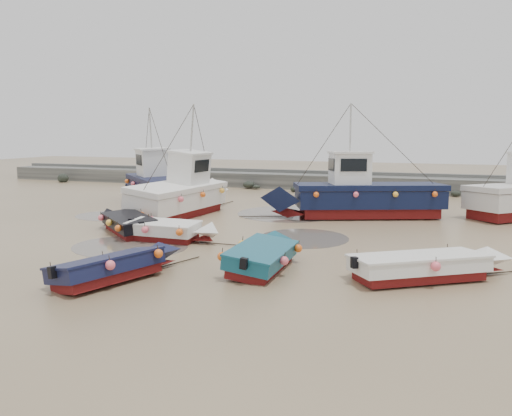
{
  "coord_description": "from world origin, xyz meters",
  "views": [
    {
      "loc": [
        9.13,
        -18.32,
        4.75
      ],
      "look_at": [
        1.97,
        2.16,
        1.4
      ],
      "focal_mm": 35.0,
      "sensor_mm": 36.0,
      "label": 1
    }
  ],
  "objects_px": {
    "dinghy_4": "(127,221)",
    "dinghy_3": "(429,263)",
    "dinghy_5": "(171,228)",
    "cabin_boat_1": "(183,192)",
    "person": "(132,217)",
    "dinghy_2": "(264,252)",
    "cabin_boat_0": "(156,184)",
    "dinghy_1": "(119,263)",
    "cabin_boat_2": "(357,194)"
  },
  "relations": [
    {
      "from": "dinghy_2",
      "to": "person",
      "type": "relative_size",
      "value": 3.35
    },
    {
      "from": "dinghy_4",
      "to": "dinghy_3",
      "type": "bearing_deg",
      "value": -63.69
    },
    {
      "from": "dinghy_2",
      "to": "dinghy_3",
      "type": "xyz_separation_m",
      "value": [
        5.5,
        0.41,
        -0.01
      ]
    },
    {
      "from": "dinghy_2",
      "to": "dinghy_5",
      "type": "bearing_deg",
      "value": 151.89
    },
    {
      "from": "dinghy_5",
      "to": "cabin_boat_2",
      "type": "bearing_deg",
      "value": 142.77
    },
    {
      "from": "dinghy_3",
      "to": "cabin_boat_0",
      "type": "xyz_separation_m",
      "value": [
        -17.1,
        12.03,
        0.8
      ]
    },
    {
      "from": "dinghy_1",
      "to": "cabin_boat_0",
      "type": "height_order",
      "value": "cabin_boat_0"
    },
    {
      "from": "dinghy_4",
      "to": "cabin_boat_2",
      "type": "height_order",
      "value": "cabin_boat_2"
    },
    {
      "from": "dinghy_2",
      "to": "cabin_boat_2",
      "type": "xyz_separation_m",
      "value": [
        1.6,
        11.66,
        0.75
      ]
    },
    {
      "from": "dinghy_2",
      "to": "cabin_boat_0",
      "type": "bearing_deg",
      "value": 132.92
    },
    {
      "from": "cabin_boat_1",
      "to": "person",
      "type": "relative_size",
      "value": 5.66
    },
    {
      "from": "dinghy_5",
      "to": "cabin_boat_0",
      "type": "relative_size",
      "value": 0.65
    },
    {
      "from": "dinghy_4",
      "to": "person",
      "type": "bearing_deg",
      "value": 70.22
    },
    {
      "from": "cabin_boat_1",
      "to": "dinghy_3",
      "type": "bearing_deg",
      "value": -25.78
    },
    {
      "from": "cabin_boat_2",
      "to": "person",
      "type": "relative_size",
      "value": 6.26
    },
    {
      "from": "dinghy_1",
      "to": "cabin_boat_1",
      "type": "height_order",
      "value": "cabin_boat_1"
    },
    {
      "from": "dinghy_1",
      "to": "person",
      "type": "height_order",
      "value": "dinghy_1"
    },
    {
      "from": "dinghy_3",
      "to": "person",
      "type": "bearing_deg",
      "value": -147.31
    },
    {
      "from": "cabin_boat_1",
      "to": "cabin_boat_2",
      "type": "bearing_deg",
      "value": 22.9
    },
    {
      "from": "dinghy_2",
      "to": "dinghy_1",
      "type": "bearing_deg",
      "value": -143.52
    },
    {
      "from": "dinghy_2",
      "to": "dinghy_5",
      "type": "distance_m",
      "value": 5.85
    },
    {
      "from": "dinghy_2",
      "to": "dinghy_5",
      "type": "relative_size",
      "value": 1.09
    },
    {
      "from": "person",
      "to": "dinghy_3",
      "type": "bearing_deg",
      "value": 112.43
    },
    {
      "from": "dinghy_1",
      "to": "dinghy_4",
      "type": "xyz_separation_m",
      "value": [
        -4.18,
        6.72,
        -0.01
      ]
    },
    {
      "from": "dinghy_3",
      "to": "dinghy_4",
      "type": "height_order",
      "value": "same"
    },
    {
      "from": "dinghy_2",
      "to": "dinghy_4",
      "type": "height_order",
      "value": "same"
    },
    {
      "from": "dinghy_4",
      "to": "cabin_boat_0",
      "type": "bearing_deg",
      "value": 62.29
    },
    {
      "from": "dinghy_5",
      "to": "person",
      "type": "bearing_deg",
      "value": -133.29
    },
    {
      "from": "dinghy_1",
      "to": "cabin_boat_1",
      "type": "xyz_separation_m",
      "value": [
        -3.88,
        11.89,
        0.8
      ]
    },
    {
      "from": "dinghy_2",
      "to": "person",
      "type": "height_order",
      "value": "dinghy_2"
    },
    {
      "from": "cabin_boat_2",
      "to": "person",
      "type": "distance_m",
      "value": 12.65
    },
    {
      "from": "cabin_boat_1",
      "to": "cabin_boat_2",
      "type": "xyz_separation_m",
      "value": [
        9.42,
        2.69,
        -0.04
      ]
    },
    {
      "from": "dinghy_1",
      "to": "dinghy_2",
      "type": "height_order",
      "value": "same"
    },
    {
      "from": "dinghy_1",
      "to": "dinghy_3",
      "type": "height_order",
      "value": "same"
    },
    {
      "from": "dinghy_5",
      "to": "cabin_boat_0",
      "type": "xyz_separation_m",
      "value": [
        -6.44,
        9.69,
        0.77
      ]
    },
    {
      "from": "dinghy_1",
      "to": "dinghy_2",
      "type": "xyz_separation_m",
      "value": [
        3.94,
        2.93,
        -0.0
      ]
    },
    {
      "from": "dinghy_5",
      "to": "cabin_boat_1",
      "type": "distance_m",
      "value": 6.8
    },
    {
      "from": "dinghy_2",
      "to": "cabin_boat_0",
      "type": "height_order",
      "value": "cabin_boat_0"
    },
    {
      "from": "dinghy_3",
      "to": "cabin_boat_1",
      "type": "xyz_separation_m",
      "value": [
        -13.31,
        8.56,
        0.81
      ]
    },
    {
      "from": "dinghy_3",
      "to": "dinghy_5",
      "type": "height_order",
      "value": "same"
    },
    {
      "from": "dinghy_4",
      "to": "dinghy_5",
      "type": "relative_size",
      "value": 0.97
    },
    {
      "from": "dinghy_1",
      "to": "cabin_boat_0",
      "type": "distance_m",
      "value": 17.19
    },
    {
      "from": "dinghy_1",
      "to": "dinghy_5",
      "type": "xyz_separation_m",
      "value": [
        -1.23,
        5.68,
        0.01
      ]
    },
    {
      "from": "dinghy_2",
      "to": "dinghy_4",
      "type": "bearing_deg",
      "value": 154.82
    },
    {
      "from": "cabin_boat_0",
      "to": "cabin_boat_2",
      "type": "relative_size",
      "value": 0.75
    },
    {
      "from": "dinghy_1",
      "to": "dinghy_2",
      "type": "relative_size",
      "value": 0.96
    },
    {
      "from": "dinghy_3",
      "to": "cabin_boat_1",
      "type": "bearing_deg",
      "value": -155.61
    },
    {
      "from": "dinghy_2",
      "to": "cabin_boat_2",
      "type": "height_order",
      "value": "cabin_boat_2"
    },
    {
      "from": "cabin_boat_1",
      "to": "person",
      "type": "xyz_separation_m",
      "value": [
        -2.48,
        -1.39,
        -1.35
      ]
    },
    {
      "from": "dinghy_2",
      "to": "dinghy_3",
      "type": "relative_size",
      "value": 0.97
    }
  ]
}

